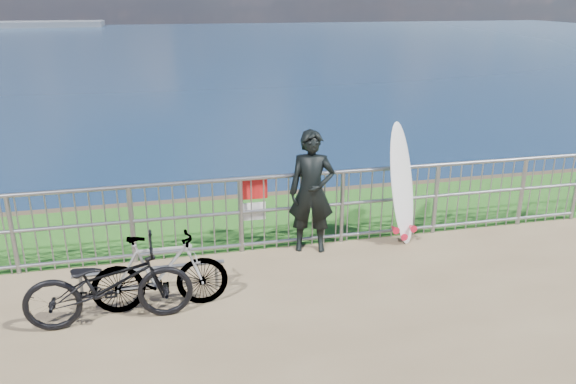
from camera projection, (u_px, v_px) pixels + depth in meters
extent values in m
plane|color=#1D5517|center=(262.00, 220.00, 9.23)|extent=(120.00, 120.00, 0.00)
cube|color=brown|center=(253.00, 314.00, 11.17)|extent=(120.00, 0.30, 5.00)
plane|color=navy|center=(163.00, 50.00, 91.08)|extent=(260.00, 260.00, 0.00)
cylinder|color=gray|center=(275.00, 177.00, 7.86)|extent=(10.00, 0.06, 0.06)
cylinder|color=gray|center=(276.00, 209.00, 8.03)|extent=(10.00, 0.05, 0.05)
cylinder|color=gray|center=(276.00, 242.00, 8.19)|extent=(10.00, 0.05, 0.05)
cylinder|color=gray|center=(13.00, 235.00, 7.29)|extent=(0.06, 0.06, 1.10)
cylinder|color=gray|center=(132.00, 225.00, 7.62)|extent=(0.06, 0.06, 1.10)
cylinder|color=gray|center=(241.00, 216.00, 7.94)|extent=(0.06, 0.06, 1.10)
cylinder|color=gray|center=(342.00, 207.00, 8.26)|extent=(0.06, 0.06, 1.10)
cylinder|color=gray|center=(435.00, 199.00, 8.58)|extent=(0.06, 0.06, 1.10)
cylinder|color=gray|center=(522.00, 192.00, 8.90)|extent=(0.06, 0.06, 1.10)
cylinder|color=gray|center=(576.00, 187.00, 9.12)|extent=(0.06, 0.06, 1.10)
cube|color=red|center=(253.00, 189.00, 7.91)|extent=(0.42, 0.02, 0.30)
cube|color=white|center=(253.00, 189.00, 7.90)|extent=(0.38, 0.01, 0.08)
cube|color=white|center=(253.00, 211.00, 8.02)|extent=(0.36, 0.02, 0.26)
imported|color=black|center=(312.00, 192.00, 7.90)|extent=(0.73, 0.58, 1.77)
ellipsoid|color=white|center=(402.00, 183.00, 8.19)|extent=(0.61, 0.59, 1.81)
cone|color=red|center=(394.00, 228.00, 8.26)|extent=(0.11, 0.20, 0.11)
cone|color=red|center=(411.00, 227.00, 8.32)|extent=(0.11, 0.20, 0.11)
cone|color=red|center=(402.00, 235.00, 8.33)|extent=(0.11, 0.20, 0.11)
imported|color=black|center=(109.00, 284.00, 6.21)|extent=(1.85, 0.69, 0.96)
imported|color=black|center=(160.00, 272.00, 6.49)|extent=(1.57, 0.46, 0.94)
cylinder|color=gray|center=(150.00, 269.00, 6.83)|extent=(1.82, 0.05, 0.05)
cylinder|color=gray|center=(82.00, 289.00, 6.72)|extent=(0.04, 0.04, 0.35)
cylinder|color=gray|center=(217.00, 275.00, 7.07)|extent=(0.04, 0.04, 0.35)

